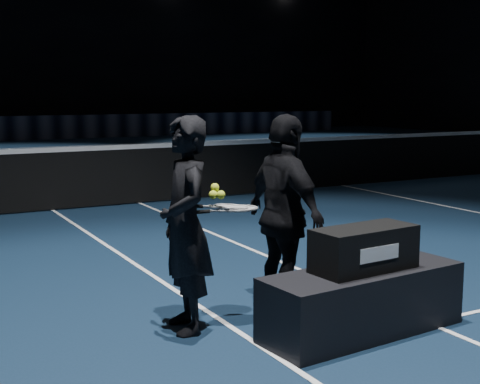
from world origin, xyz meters
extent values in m
plane|color=#0D1F32|center=(0.00, 0.00, 0.00)|extent=(36.00, 36.00, 0.00)
plane|color=black|center=(0.00, 18.00, 5.00)|extent=(30.00, 0.00, 30.00)
cube|color=black|center=(0.00, 0.00, 0.45)|extent=(12.80, 0.02, 0.86)
cube|color=white|center=(0.00, 0.00, 0.92)|extent=(12.80, 0.03, 0.07)
cube|color=black|center=(0.00, 15.50, 0.45)|extent=(22.00, 0.15, 0.90)
cube|color=black|center=(-4.68, -6.32, 0.24)|extent=(1.64, 0.67, 0.48)
cube|color=black|center=(-4.68, -6.32, 0.64)|extent=(0.83, 0.41, 0.32)
cube|color=white|center=(-4.68, -6.49, 0.64)|extent=(0.37, 0.04, 0.11)
imported|color=black|center=(-5.80, -5.63, 0.80)|extent=(0.46, 0.63, 1.60)
imported|color=black|center=(-4.95, -5.66, 0.80)|extent=(0.42, 0.95, 1.60)
camera|label=1|loc=(-7.76, -10.06, 1.77)|focal=50.00mm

